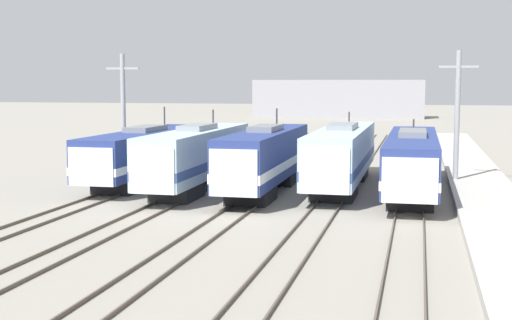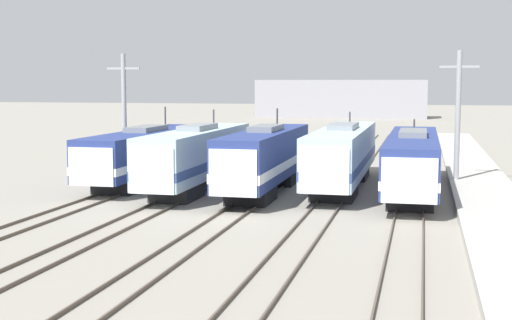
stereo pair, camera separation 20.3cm
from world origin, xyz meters
The scene contains 15 objects.
ground_plane centered at (0.00, 0.00, 0.00)m, with size 400.00×400.00×0.00m, color gray.
rail_pair_far_left centered at (-9.12, 0.00, 0.07)m, with size 1.50×120.00×0.15m.
rail_pair_center_left centered at (-4.56, 0.00, 0.07)m, with size 1.51×120.00×0.15m.
rail_pair_center centered at (0.00, 0.00, 0.07)m, with size 1.51×120.00×0.15m.
rail_pair_center_right centered at (4.56, 0.00, 0.07)m, with size 1.51×120.00×0.15m.
rail_pair_far_right centered at (9.12, 0.00, 0.07)m, with size 1.50×120.00×0.15m.
locomotive_far_left centered at (-9.12, 9.51, 2.05)m, with size 3.10×17.29×5.20m.
locomotive_center_left centered at (-4.56, 6.99, 2.20)m, with size 2.86×16.50×5.12m.
locomotive_center centered at (0.00, 6.91, 2.20)m, with size 2.89×16.22×5.25m.
locomotive_center_right centered at (4.56, 10.15, 2.21)m, with size 3.03×18.69×4.90m.
locomotive_far_right centered at (9.12, 8.53, 2.08)m, with size 3.06×19.53×4.49m.
catenary_tower_left centered at (-12.24, 13.36, 4.76)m, with size 2.60×0.35×9.14m.
catenary_tower_right centered at (11.99, 13.36, 4.76)m, with size 2.60×0.35×9.14m.
platform centered at (13.55, 0.00, 0.21)m, with size 4.00×120.00×0.42m.
depot_building centered at (-6.74, 109.16, 3.81)m, with size 34.24×8.61×7.62m.
Camera 2 is at (9.73, -36.60, 6.93)m, focal length 50.00 mm.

